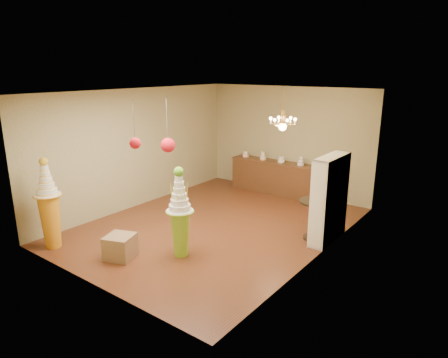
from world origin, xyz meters
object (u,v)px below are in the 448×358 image
Objects in this scene: pedestal_green at (180,221)px; round_table at (315,214)px; pedestal_orange at (50,214)px; sideboard at (281,178)px.

round_table is (1.71, 2.24, -0.15)m from pedestal_green.
round_table is (4.02, 3.52, -0.16)m from pedestal_orange.
round_table is (2.10, -2.30, 0.07)m from sideboard.
sideboard is at bearing 132.38° from round_table.
pedestal_orange reaches higher than sideboard.
round_table is at bearing 41.22° from pedestal_orange.
pedestal_green is at bearing 28.95° from pedestal_orange.
pedestal_green reaches higher than sideboard.
pedestal_orange is at bearing -108.23° from sideboard.
pedestal_green is 2.64m from pedestal_orange.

